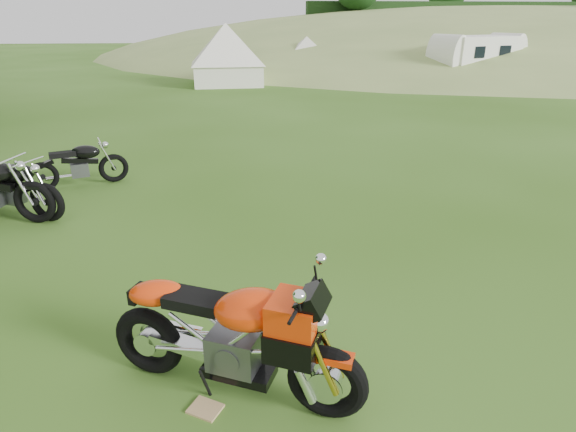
{
  "coord_description": "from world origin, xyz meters",
  "views": [
    {
      "loc": [
        -0.49,
        -5.34,
        3.03
      ],
      "look_at": [
        0.13,
        0.4,
        0.64
      ],
      "focal_mm": 30.0,
      "sensor_mm": 36.0,
      "label": 1
    }
  ],
  "objects_px": {
    "plywood_board": "(205,409)",
    "caravan": "(476,59)",
    "sport_motorcycle": "(231,328)",
    "tent_left": "(227,55)",
    "vintage_moto_a": "(78,163)",
    "vintage_moto_c": "(9,186)",
    "tent_mid": "(307,54)"
  },
  "relations": [
    {
      "from": "sport_motorcycle",
      "to": "tent_mid",
      "type": "relative_size",
      "value": 0.85
    },
    {
      "from": "vintage_moto_c",
      "to": "tent_left",
      "type": "xyz_separation_m",
      "value": [
        3.35,
        16.39,
        0.84
      ]
    },
    {
      "from": "plywood_board",
      "to": "tent_mid",
      "type": "relative_size",
      "value": 0.1
    },
    {
      "from": "plywood_board",
      "to": "vintage_moto_c",
      "type": "relative_size",
      "value": 0.13
    },
    {
      "from": "plywood_board",
      "to": "sport_motorcycle",
      "type": "bearing_deg",
      "value": 38.96
    },
    {
      "from": "sport_motorcycle",
      "to": "vintage_moto_c",
      "type": "height_order",
      "value": "sport_motorcycle"
    },
    {
      "from": "plywood_board",
      "to": "vintage_moto_a",
      "type": "relative_size",
      "value": 0.15
    },
    {
      "from": "vintage_moto_c",
      "to": "tent_left",
      "type": "bearing_deg",
      "value": 102.15
    },
    {
      "from": "vintage_moto_a",
      "to": "tent_left",
      "type": "bearing_deg",
      "value": 59.58
    },
    {
      "from": "sport_motorcycle",
      "to": "vintage_moto_a",
      "type": "xyz_separation_m",
      "value": [
        -2.92,
        5.83,
        -0.2
      ]
    },
    {
      "from": "sport_motorcycle",
      "to": "tent_mid",
      "type": "distance_m",
      "value": 25.06
    },
    {
      "from": "sport_motorcycle",
      "to": "tent_mid",
      "type": "height_order",
      "value": "tent_mid"
    },
    {
      "from": "tent_left",
      "to": "tent_mid",
      "type": "height_order",
      "value": "tent_left"
    },
    {
      "from": "sport_motorcycle",
      "to": "tent_left",
      "type": "relative_size",
      "value": 0.7
    },
    {
      "from": "sport_motorcycle",
      "to": "tent_left",
      "type": "bearing_deg",
      "value": 115.36
    },
    {
      "from": "vintage_moto_a",
      "to": "vintage_moto_c",
      "type": "bearing_deg",
      "value": -135.02
    },
    {
      "from": "vintage_moto_a",
      "to": "tent_mid",
      "type": "distance_m",
      "value": 20.17
    },
    {
      "from": "sport_motorcycle",
      "to": "vintage_moto_a",
      "type": "relative_size",
      "value": 1.25
    },
    {
      "from": "sport_motorcycle",
      "to": "caravan",
      "type": "height_order",
      "value": "caravan"
    },
    {
      "from": "tent_mid",
      "to": "sport_motorcycle",
      "type": "bearing_deg",
      "value": -98.73
    },
    {
      "from": "vintage_moto_a",
      "to": "caravan",
      "type": "relative_size",
      "value": 0.37
    },
    {
      "from": "sport_motorcycle",
      "to": "tent_left",
      "type": "distance_m",
      "value": 20.81
    },
    {
      "from": "tent_mid",
      "to": "vintage_moto_c",
      "type": "bearing_deg",
      "value": -110.03
    },
    {
      "from": "plywood_board",
      "to": "tent_mid",
      "type": "xyz_separation_m",
      "value": [
        4.4,
        24.91,
        1.12
      ]
    },
    {
      "from": "plywood_board",
      "to": "vintage_moto_c",
      "type": "height_order",
      "value": "vintage_moto_c"
    },
    {
      "from": "sport_motorcycle",
      "to": "tent_left",
      "type": "xyz_separation_m",
      "value": [
        -0.22,
        20.8,
        0.7
      ]
    },
    {
      "from": "tent_left",
      "to": "vintage_moto_c",
      "type": "bearing_deg",
      "value": -104.72
    },
    {
      "from": "vintage_moto_a",
      "to": "tent_left",
      "type": "xyz_separation_m",
      "value": [
        2.69,
        14.97,
        0.9
      ]
    },
    {
      "from": "tent_left",
      "to": "vintage_moto_a",
      "type": "bearing_deg",
      "value": -103.38
    },
    {
      "from": "sport_motorcycle",
      "to": "vintage_moto_a",
      "type": "distance_m",
      "value": 6.52
    },
    {
      "from": "plywood_board",
      "to": "caravan",
      "type": "height_order",
      "value": "caravan"
    },
    {
      "from": "plywood_board",
      "to": "tent_left",
      "type": "relative_size",
      "value": 0.08
    }
  ]
}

